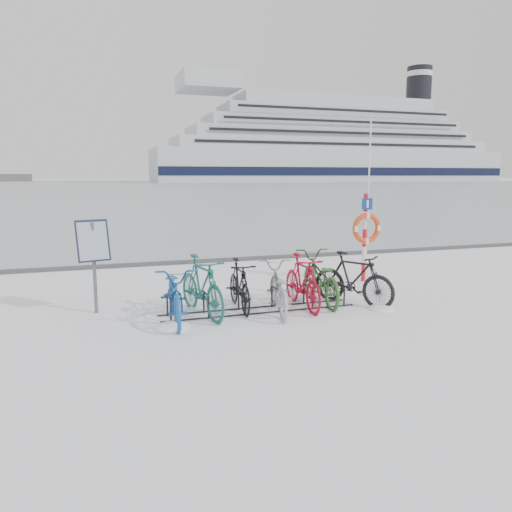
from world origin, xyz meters
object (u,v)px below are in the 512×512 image
Objects in this scene: info_board at (93,246)px; cruise_ferry at (331,150)px; lifebuoy_station at (366,228)px; bike_rack at (259,302)px.

info_board is 213.79m from cruise_ferry.
lifebuoy_station reaches higher than info_board.
info_board is (-3.11, 0.87, 1.16)m from bike_rack.
cruise_ferry is at bearing 46.49° from info_board.
cruise_ferry reaches higher than lifebuoy_station.
bike_rack is 2.16× the size of info_board.
bike_rack is 4.13m from lifebuoy_station.
bike_rack is 213.19m from cruise_ferry.
info_board is at bearing -118.03° from cruise_ferry.
lifebuoy_station is 209.90m from cruise_ferry.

